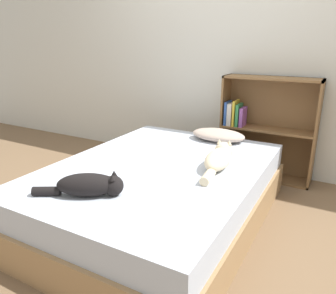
# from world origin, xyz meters

# --- Properties ---
(ground_plane) EXTENTS (8.00, 8.00, 0.00)m
(ground_plane) POSITION_xyz_m (0.00, 0.00, 0.00)
(ground_plane) COLOR brown
(wall_back) EXTENTS (8.00, 0.06, 2.50)m
(wall_back) POSITION_xyz_m (0.00, 1.38, 1.25)
(wall_back) COLOR silver
(wall_back) RESTS_ON ground_plane
(bed) EXTENTS (1.44, 1.96, 0.44)m
(bed) POSITION_xyz_m (0.00, 0.00, 0.21)
(bed) COLOR #99754C
(bed) RESTS_ON ground_plane
(pillow) EXTENTS (0.49, 0.29, 0.10)m
(pillow) POSITION_xyz_m (0.16, 0.81, 0.49)
(pillow) COLOR #B29E8E
(pillow) RESTS_ON bed
(cat_light) EXTENTS (0.22, 0.59, 0.16)m
(cat_light) POSITION_xyz_m (0.39, 0.20, 0.50)
(cat_light) COLOR beige
(cat_light) RESTS_ON bed
(cat_dark) EXTENTS (0.49, 0.34, 0.14)m
(cat_dark) POSITION_xyz_m (-0.10, -0.61, 0.50)
(cat_dark) COLOR black
(cat_dark) RESTS_ON bed
(bookshelf) EXTENTS (0.88, 0.26, 0.99)m
(bookshelf) POSITION_xyz_m (0.47, 1.25, 0.51)
(bookshelf) COLOR brown
(bookshelf) RESTS_ON ground_plane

